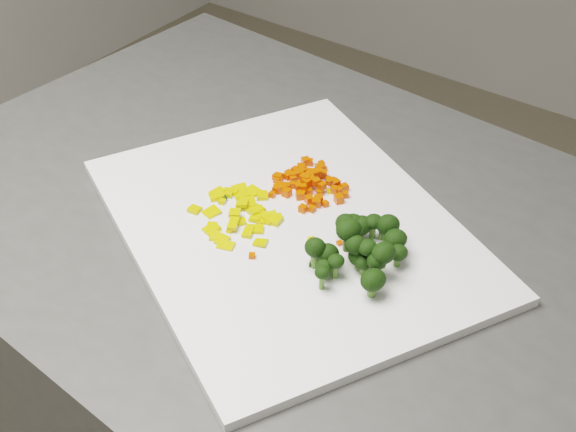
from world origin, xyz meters
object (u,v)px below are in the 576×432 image
Objects in this scene: carrot_pile at (310,177)px; pepper_pile at (235,213)px; broccoli_pile at (363,249)px; cutting_board at (288,227)px.

pepper_pile is at bearing -108.96° from carrot_pile.
pepper_pile is (-0.03, -0.10, -0.01)m from carrot_pile.
pepper_pile is 0.97× the size of broccoli_pile.
broccoli_pile is (0.11, -0.02, 0.03)m from cutting_board.
carrot_pile reaches higher than pepper_pile.
cutting_board is at bearing -74.82° from carrot_pile.
carrot_pile is 0.86× the size of pepper_pile.
cutting_board is at bearing 27.92° from pepper_pile.
broccoli_pile is at bearing -34.44° from carrot_pile.
pepper_pile is (-0.05, -0.03, 0.01)m from cutting_board.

